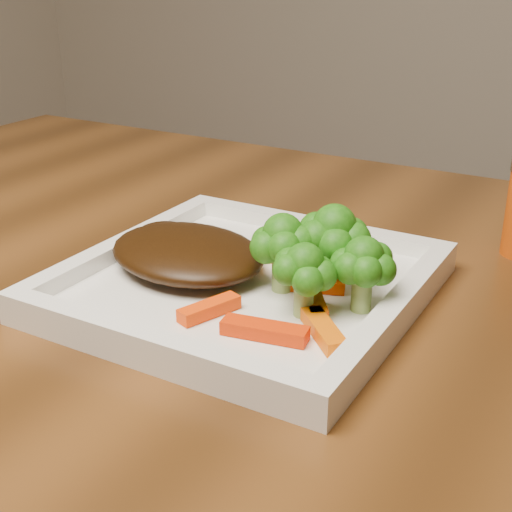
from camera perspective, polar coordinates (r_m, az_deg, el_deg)
The scene contains 12 objects.
plate at distance 0.58m, azimuth -0.85°, elevation -2.62°, with size 0.27×0.27×0.01m, color white.
steak at distance 0.60m, azimuth -5.52°, elevation 0.26°, with size 0.14×0.11×0.03m, color black.
broccoli_0 at distance 0.56m, azimuth 6.21°, elevation 0.78°, with size 0.06×0.06×0.07m, color #377513, non-canonical shape.
broccoli_1 at distance 0.53m, azimuth 8.55°, elevation -1.15°, with size 0.05×0.05×0.06m, color #106413, non-canonical shape.
broccoli_2 at distance 0.52m, azimuth 3.88°, elevation -1.79°, with size 0.05×0.05×0.06m, color #187914, non-canonical shape.
broccoli_3 at distance 0.55m, azimuth 2.13°, elevation 0.19°, with size 0.06×0.06×0.06m, color #166010, non-canonical shape.
carrot_0 at distance 0.50m, azimuth 0.69°, elevation -5.98°, with size 0.06×0.02×0.01m, color red.
carrot_1 at distance 0.50m, azimuth 5.42°, elevation -5.95°, with size 0.06×0.01×0.01m, color #E86003.
carrot_2 at distance 0.53m, azimuth -3.76°, elevation -4.24°, with size 0.05×0.01×0.01m, color #FB3D04.
carrot_4 at distance 0.62m, azimuth 2.75°, elevation 0.21°, with size 0.06×0.02×0.01m, color orange.
carrot_5 at distance 0.53m, azimuth 4.68°, elevation -3.76°, with size 0.05×0.01×0.01m, color #DB4803.
carrot_6 at distance 0.56m, azimuth 4.67°, elevation -2.28°, with size 0.05×0.01×0.01m, color #D53E03.
Camera 1 is at (0.26, -0.27, 1.01)m, focal length 50.00 mm.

